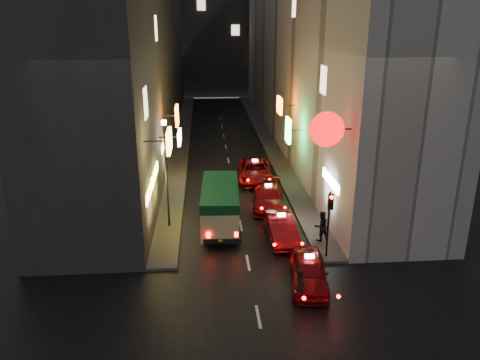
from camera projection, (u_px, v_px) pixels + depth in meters
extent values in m
cube|color=#3A3735|center=(138.00, 48.00, 43.94)|extent=(6.00, 52.00, 18.00)
cube|color=#F7C156|center=(169.00, 141.00, 22.92)|extent=(0.18, 1.78, 1.07)
cube|color=white|center=(179.00, 137.00, 30.73)|extent=(0.18, 1.98, 0.82)
cube|color=#F2590C|center=(177.00, 116.00, 32.52)|extent=(0.18, 1.51, 1.38)
cube|color=#F7C156|center=(149.00, 192.00, 24.48)|extent=(0.10, 2.95, 0.55)
cube|color=#FFF53F|center=(155.00, 174.00, 27.23)|extent=(0.10, 3.60, 0.55)
cube|color=#F7C156|center=(163.00, 145.00, 33.66)|extent=(0.10, 3.35, 0.55)
cube|color=#FFE5B2|center=(145.00, 103.00, 23.91)|extent=(0.06, 1.30, 1.60)
cube|color=#FFE5B2|center=(156.00, 28.00, 30.31)|extent=(0.06, 1.30, 1.60)
cube|color=beige|center=(306.00, 47.00, 45.11)|extent=(6.00, 52.00, 18.00)
cylinder|color=#F20A0A|center=(327.00, 129.00, 22.24)|extent=(1.70, 0.18, 1.70)
cube|color=#32FF65|center=(288.00, 130.00, 33.19)|extent=(0.18, 1.44, 1.75)
cube|color=#F2590C|center=(280.00, 105.00, 35.74)|extent=(0.18, 1.75, 1.25)
cube|color=white|center=(331.00, 181.00, 26.17)|extent=(0.10, 3.32, 0.55)
cube|color=#FFE5B2|center=(323.00, 80.00, 27.25)|extent=(0.06, 1.30, 1.60)
cube|color=#FFE5B2|center=(294.00, 6.00, 35.27)|extent=(0.06, 1.30, 1.60)
cube|color=#313035|center=(214.00, 23.00, 74.03)|extent=(30.00, 10.00, 22.00)
cube|color=#4E4B48|center=(182.00, 139.00, 47.12)|extent=(1.50, 52.00, 0.15)
cube|color=#4E4B48|center=(266.00, 138.00, 47.75)|extent=(1.50, 52.00, 0.15)
cube|color=#C6C47C|center=(220.00, 204.00, 26.98)|extent=(2.30, 5.91, 2.14)
cube|color=#0D411E|center=(220.00, 191.00, 26.71)|extent=(2.32, 5.94, 0.53)
cube|color=black|center=(220.00, 199.00, 27.18)|extent=(2.23, 3.59, 0.49)
cube|color=black|center=(222.00, 241.00, 24.58)|extent=(2.01, 0.27, 0.29)
cube|color=#FF0A05|center=(208.00, 235.00, 24.33)|extent=(0.17, 0.06, 0.27)
cube|color=#FF0A05|center=(236.00, 234.00, 24.44)|extent=(0.17, 0.06, 0.27)
cylinder|color=black|center=(205.00, 209.00, 29.02)|extent=(0.21, 0.74, 0.74)
cylinder|color=black|center=(238.00, 235.00, 25.64)|extent=(0.21, 0.74, 0.74)
imported|color=maroon|center=(309.00, 269.00, 21.22)|extent=(2.79, 5.32, 1.61)
cube|color=white|center=(310.00, 252.00, 20.93)|extent=(0.44, 0.24, 0.16)
sphere|color=#FF0A05|center=(304.00, 298.00, 18.99)|extent=(0.16, 0.16, 0.16)
sphere|color=#FF0A05|center=(338.00, 297.00, 19.10)|extent=(0.16, 0.16, 0.16)
imported|color=maroon|center=(281.00, 226.00, 25.71)|extent=(2.17, 5.06, 1.59)
cube|color=white|center=(282.00, 211.00, 25.42)|extent=(0.42, 0.19, 0.16)
sphere|color=#FF0A05|center=(275.00, 245.00, 23.51)|extent=(0.16, 0.16, 0.16)
sphere|color=#FF0A05|center=(302.00, 244.00, 23.61)|extent=(0.16, 0.16, 0.16)
imported|color=maroon|center=(268.00, 195.00, 30.23)|extent=(2.77, 5.27, 1.60)
cube|color=white|center=(269.00, 182.00, 29.94)|extent=(0.44, 0.24, 0.16)
sphere|color=#FF0A05|center=(262.00, 208.00, 28.02)|extent=(0.16, 0.16, 0.16)
sphere|color=#FF0A05|center=(285.00, 208.00, 28.13)|extent=(0.16, 0.16, 0.16)
imported|color=maroon|center=(255.00, 169.00, 35.12)|extent=(2.57, 5.55, 1.72)
cube|color=white|center=(255.00, 157.00, 34.81)|extent=(0.43, 0.21, 0.16)
sphere|color=#FF0A05|center=(248.00, 180.00, 32.74)|extent=(0.16, 0.16, 0.16)
sphere|color=#FF0A05|center=(270.00, 179.00, 32.85)|extent=(0.16, 0.16, 0.16)
imported|color=black|center=(300.00, 285.00, 19.69)|extent=(0.52, 0.70, 1.93)
imported|color=black|center=(321.00, 224.00, 25.18)|extent=(0.81, 0.63, 1.90)
cylinder|color=black|center=(328.00, 225.00, 23.20)|extent=(0.10, 0.10, 3.50)
cube|color=black|center=(331.00, 202.00, 22.60)|extent=(0.26, 0.18, 0.80)
sphere|color=#FF0A05|center=(332.00, 197.00, 22.41)|extent=(0.18, 0.18, 0.18)
sphere|color=black|center=(331.00, 203.00, 22.50)|extent=(0.17, 0.17, 0.17)
sphere|color=black|center=(331.00, 208.00, 22.59)|extent=(0.17, 0.17, 0.17)
cylinder|color=black|center=(167.00, 177.00, 26.33)|extent=(0.12, 0.12, 6.00)
cylinder|color=#FFE5BF|center=(164.00, 123.00, 25.32)|extent=(0.28, 0.28, 0.25)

